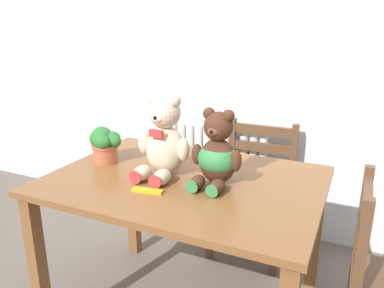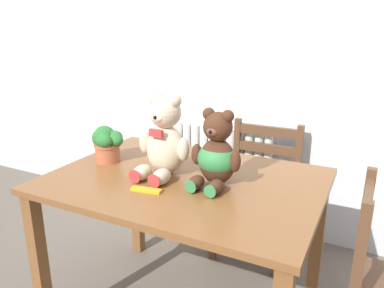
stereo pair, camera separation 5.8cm
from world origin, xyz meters
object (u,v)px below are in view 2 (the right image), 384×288
Objects in this scene: teddy_bear_left at (164,141)px; teddy_bear_right at (217,155)px; wooden_chair_behind at (258,188)px; chocolate_bar at (146,190)px; potted_plant at (107,142)px.

teddy_bear_left reaches higher than teddy_bear_right.
wooden_chair_behind is 6.32× the size of chocolate_bar.
potted_plant reaches higher than wooden_chair_behind.
chocolate_bar is (-0.20, -0.99, 0.34)m from wooden_chair_behind.
potted_plant is at bearing 52.23° from wooden_chair_behind.
wooden_chair_behind is 0.91m from teddy_bear_right.
teddy_bear_left reaches higher than chocolate_bar.
teddy_bear_right is at bearing -175.86° from teddy_bear_left.
potted_plant is at bearing 1.51° from teddy_bear_right.
chocolate_bar is (-0.23, -0.21, -0.13)m from teddy_bear_right.
teddy_bear_right is at bearing -1.70° from potted_plant.
chocolate_bar is at bearing 78.39° from wooden_chair_behind.
potted_plant is at bearing 149.53° from chocolate_bar.
teddy_bear_right is 0.34m from chocolate_bar.
teddy_bear_left is (-0.23, -0.78, 0.50)m from wooden_chair_behind.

